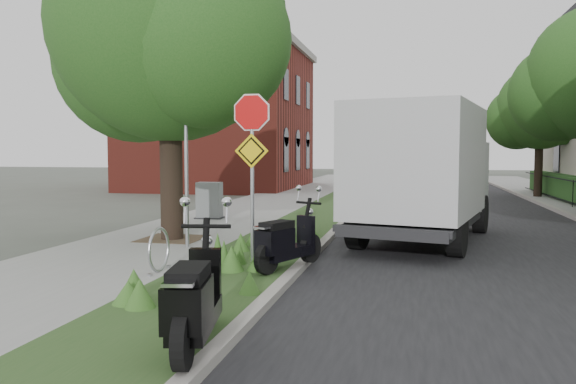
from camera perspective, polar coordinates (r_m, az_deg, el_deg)
name	(u,v)px	position (r m, az deg, el deg)	size (l,w,h in m)	color
ground	(322,279)	(9.66, 3.45, -8.78)	(120.00, 120.00, 0.00)	#4C5147
sidewalk_near	(250,210)	(20.25, -3.89, -1.82)	(3.50, 60.00, 0.12)	gray
verge	(325,212)	(19.64, 3.83, -2.01)	(2.00, 60.00, 0.12)	#2D4E21
kerb_near	(354,212)	(19.52, 6.73, -2.05)	(0.20, 60.00, 0.13)	#9E9991
road	(460,217)	(19.48, 17.04, -2.40)	(7.00, 60.00, 0.01)	black
kerb_far	(574,217)	(20.04, 27.07, -2.32)	(0.20, 60.00, 0.13)	#9E9991
street_tree_main	(167,36)	(13.64, -12.17, 15.22)	(6.21, 5.54, 7.66)	black
bare_post	(186,153)	(12.06, -10.30, 3.88)	(0.08, 0.08, 4.00)	#A5A8AD
bike_hoop	(159,250)	(9.80, -12.98, -5.73)	(0.06, 0.78, 0.77)	#A5A8AD
sign_assembly	(252,142)	(10.30, -3.70, 5.06)	(0.94, 0.08, 3.22)	#A5A8AD
brick_building	(222,116)	(33.24, -6.72, 7.65)	(9.40, 10.40, 8.30)	maroon
far_tree_c	(539,112)	(27.94, 24.12, 7.46)	(4.37, 3.89, 5.93)	black
scooter_near	(193,309)	(5.87, -9.66, -11.67)	(0.64, 1.91, 0.92)	black
scooter_far	(283,246)	(9.68, -0.54, -5.51)	(0.90, 1.69, 0.86)	black
box_truck	(423,168)	(13.63, 13.59, 2.38)	(3.61, 6.37, 2.72)	#262628
utility_cabinet	(209,201)	(17.28, -7.98, -0.92)	(0.86, 0.60, 1.10)	#262628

